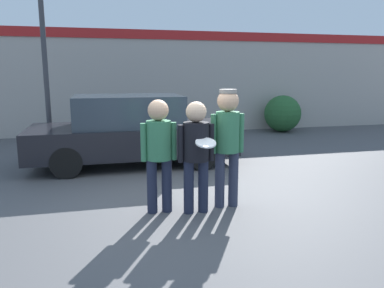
% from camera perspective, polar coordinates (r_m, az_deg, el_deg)
% --- Properties ---
extents(ground_plane, '(56.00, 56.00, 0.00)m').
position_cam_1_polar(ground_plane, '(6.03, -1.59, -9.03)').
color(ground_plane, '#4C4C4F').
extents(storefront_building, '(24.00, 0.22, 3.45)m').
position_cam_1_polar(storefront_building, '(12.88, -8.58, 9.35)').
color(storefront_building, '#B2A89E').
rests_on(storefront_building, ground).
extents(person_left, '(0.52, 0.35, 1.67)m').
position_cam_1_polar(person_left, '(5.43, -5.08, -0.38)').
color(person_left, '#1E2338').
rests_on(person_left, ground).
extents(person_middle_with_frisbee, '(0.54, 0.60, 1.65)m').
position_cam_1_polar(person_middle_with_frisbee, '(5.40, 0.64, -0.54)').
color(person_middle_with_frisbee, '#1E2338').
rests_on(person_middle_with_frisbee, ground).
extents(person_right, '(0.53, 0.36, 1.81)m').
position_cam_1_polar(person_right, '(5.66, 5.41, 1.18)').
color(person_right, '#2D3347').
rests_on(person_right, ground).
extents(parked_car_near, '(4.47, 1.94, 1.56)m').
position_cam_1_polar(parked_car_near, '(8.51, -9.20, 2.02)').
color(parked_car_near, black).
rests_on(parked_car_near, ground).
extents(shrub, '(1.28, 1.28, 1.28)m').
position_cam_1_polar(shrub, '(13.59, 13.63, 4.53)').
color(shrub, '#285B2D').
rests_on(shrub, ground).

